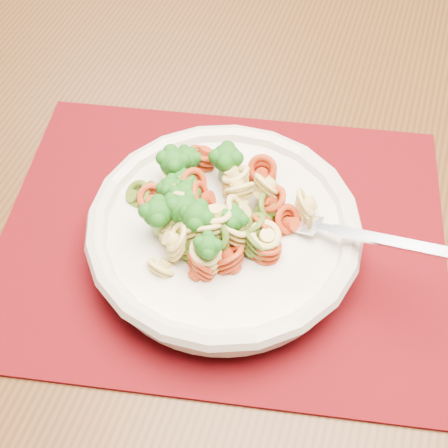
{
  "coord_description": "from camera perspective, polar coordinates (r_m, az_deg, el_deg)",
  "views": [
    {
      "loc": [
        0.05,
        -0.7,
        1.24
      ],
      "look_at": [
        0.01,
        -0.37,
        0.79
      ],
      "focal_mm": 50.0,
      "sensor_mm": 36.0,
      "label": 1
    }
  ],
  "objects": [
    {
      "name": "pasta_bowl",
      "position": [
        0.57,
        0.0,
        -0.65
      ],
      "size": [
        0.25,
        0.25,
        0.05
      ],
      "color": "silver",
      "rests_on": "placemat"
    },
    {
      "name": "dining_table",
      "position": [
        0.72,
        2.32,
        -0.87
      ],
      "size": [
        1.7,
        1.28,
        0.75
      ],
      "rotation": [
        0.0,
        0.0,
        -0.22
      ],
      "color": "#4D3115",
      "rests_on": "ground"
    },
    {
      "name": "pasta_broccoli_heap",
      "position": [
        0.56,
        0.0,
        0.37
      ],
      "size": [
        0.21,
        0.21,
        0.06
      ],
      "primitive_type": null,
      "color": "#E0CF6F",
      "rests_on": "pasta_bowl"
    },
    {
      "name": "placemat",
      "position": [
        0.61,
        -0.15,
        -1.14
      ],
      "size": [
        0.44,
        0.34,
        0.0
      ],
      "primitive_type": "cube",
      "rotation": [
        0.0,
        0.0,
        -0.03
      ],
      "color": "#5B0311",
      "rests_on": "dining_table"
    },
    {
      "name": "fork",
      "position": [
        0.56,
        7.49,
        0.0
      ],
      "size": [
        0.18,
        0.1,
        0.08
      ],
      "primitive_type": null,
      "rotation": [
        0.0,
        -0.35,
        -0.44
      ],
      "color": "silver",
      "rests_on": "pasta_bowl"
    }
  ]
}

